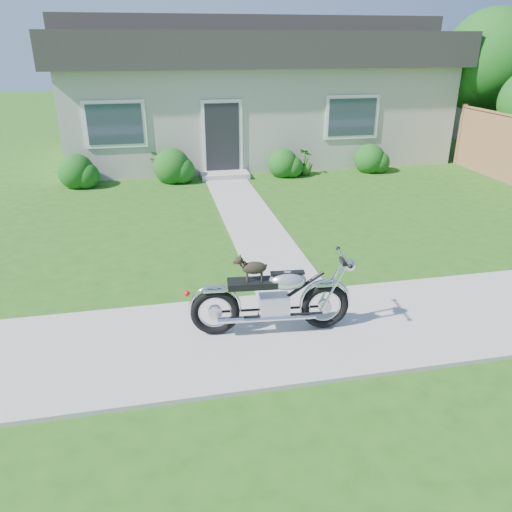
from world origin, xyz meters
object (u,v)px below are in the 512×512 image
(house, at_px, (252,91))
(potted_plant_right, at_px, (305,162))
(tree_far, at_px, (496,64))
(potted_plant_left, at_px, (164,167))
(motorcycle_with_dog, at_px, (274,298))

(house, xyz_separation_m, potted_plant_right, (0.94, -3.44, -1.76))
(house, height_order, tree_far, tree_far)
(potted_plant_left, bearing_deg, house, 46.59)
(potted_plant_left, distance_m, motorcycle_with_dog, 8.61)
(potted_plant_left, xyz_separation_m, potted_plant_right, (4.20, 0.00, -0.02))
(house, xyz_separation_m, motorcycle_with_dog, (-2.09, -11.97, -1.62))
(tree_far, bearing_deg, potted_plant_right, -170.71)
(house, bearing_deg, potted_plant_left, -133.41)
(tree_far, relative_size, motorcycle_with_dog, 2.14)
(motorcycle_with_dog, bearing_deg, tree_far, 50.00)
(potted_plant_right, bearing_deg, tree_far, 9.29)
(tree_far, bearing_deg, motorcycle_with_dog, -135.26)
(house, xyz_separation_m, potted_plant_left, (-3.26, -3.44, -1.74))
(house, distance_m, motorcycle_with_dog, 12.26)
(house, bearing_deg, potted_plant_right, -74.76)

